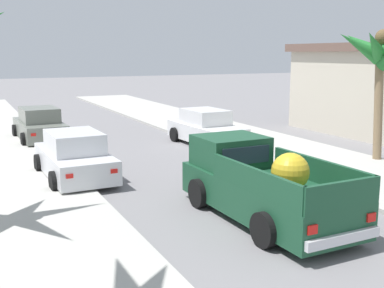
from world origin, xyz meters
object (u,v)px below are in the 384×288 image
object	(u,v)px
pickup_truck	(260,185)
car_left_mid	(40,125)
car_left_near	(206,128)
palm_tree_left_fore	(383,51)
car_right_near	(74,157)

from	to	relation	value
pickup_truck	car_left_mid	world-z (taller)	pickup_truck
car_left_near	palm_tree_left_fore	distance (m)	7.83
pickup_truck	car_right_near	distance (m)	6.50
car_left_near	car_right_near	size ratio (longest dim) A/B	1.01
pickup_truck	car_right_near	world-z (taller)	pickup_truck
car_left_near	palm_tree_left_fore	xyz separation A→B (m)	(4.09, -5.79, 3.32)
car_left_near	car_left_mid	distance (m)	7.63
car_left_near	car_right_near	distance (m)	7.36
car_right_near	pickup_truck	bearing A→B (deg)	-59.64
pickup_truck	palm_tree_left_fore	xyz separation A→B (m)	(7.30, 3.28, 3.23)
car_left_near	palm_tree_left_fore	world-z (taller)	palm_tree_left_fore
car_right_near	palm_tree_left_fore	distance (m)	11.34
pickup_truck	car_left_near	size ratio (longest dim) A/B	1.21
car_left_mid	palm_tree_left_fore	distance (m)	14.81
pickup_truck	car_left_mid	bearing A→B (deg)	103.96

